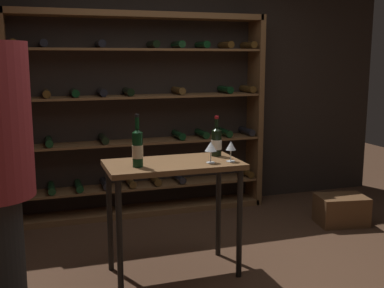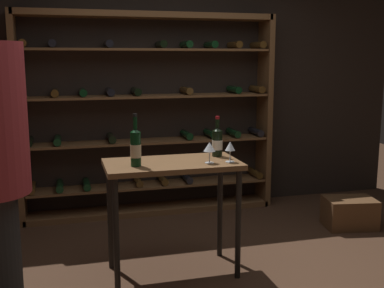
{
  "view_description": "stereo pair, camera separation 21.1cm",
  "coord_description": "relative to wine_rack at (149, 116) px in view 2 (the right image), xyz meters",
  "views": [
    {
      "loc": [
        -1.34,
        -3.21,
        1.67
      ],
      "look_at": [
        -0.18,
        0.25,
        1.01
      ],
      "focal_mm": 44.7,
      "sensor_mm": 36.0,
      "label": 1
    },
    {
      "loc": [
        -1.13,
        -3.27,
        1.67
      ],
      "look_at": [
        -0.18,
        0.25,
        1.01
      ],
      "focal_mm": 44.7,
      "sensor_mm": 36.0,
      "label": 2
    }
  ],
  "objects": [
    {
      "name": "wine_bottle_black_capsule",
      "position": [
        -0.39,
        -1.6,
        -0.02
      ],
      "size": [
        0.08,
        0.08,
        0.38
      ],
      "color": "black",
      "rests_on": "tasting_table"
    },
    {
      "name": "wine_glass_stemmed_center",
      "position": [
        0.31,
        -1.65,
        -0.05
      ],
      "size": [
        0.08,
        0.08,
        0.16
      ],
      "color": "silver",
      "rests_on": "tasting_table"
    },
    {
      "name": "back_wall",
      "position": [
        0.25,
        0.21,
        0.27
      ],
      "size": [
        5.46,
        0.1,
        2.66
      ],
      "primitive_type": "cube",
      "color": "black",
      "rests_on": "ground"
    },
    {
      "name": "wine_bottle_red_label",
      "position": [
        0.29,
        -1.42,
        -0.05
      ],
      "size": [
        0.08,
        0.08,
        0.32
      ],
      "color": "black",
      "rests_on": "tasting_table"
    },
    {
      "name": "tasting_table",
      "position": [
        -0.1,
        -1.53,
        -0.29
      ],
      "size": [
        1.02,
        0.53,
        0.89
      ],
      "color": "brown",
      "rests_on": "ground"
    },
    {
      "name": "ground_plane",
      "position": [
        0.25,
        -1.7,
        -1.06
      ],
      "size": [
        9.82,
        9.82,
        0.0
      ],
      "primitive_type": "plane",
      "color": "#472D1E"
    },
    {
      "name": "wine_glass_stemmed_left",
      "position": [
        0.15,
        -1.65,
        -0.05
      ],
      "size": [
        0.09,
        0.09,
        0.16
      ],
      "color": "silver",
      "rests_on": "tasting_table"
    },
    {
      "name": "wine_rack",
      "position": [
        0.0,
        0.0,
        0.0
      ],
      "size": [
        2.7,
        0.32,
        2.12
      ],
      "color": "brown",
      "rests_on": "ground"
    },
    {
      "name": "wine_crate",
      "position": [
        1.82,
        -0.99,
        -0.91
      ],
      "size": [
        0.53,
        0.42,
        0.29
      ],
      "primitive_type": "cube",
      "rotation": [
        0.0,
        0.0,
        -0.17
      ],
      "color": "brown",
      "rests_on": "ground"
    }
  ]
}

